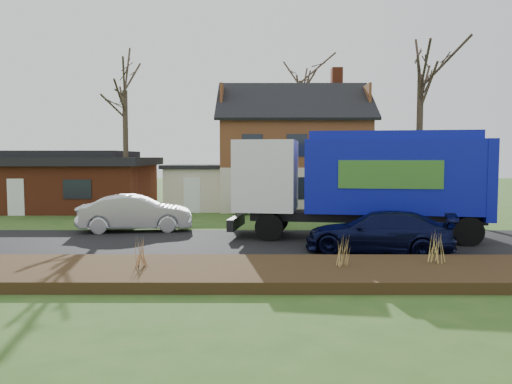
{
  "coord_description": "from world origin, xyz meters",
  "views": [
    {
      "loc": [
        -0.28,
        -18.84,
        3.31
      ],
      "look_at": [
        -0.36,
        2.5,
        1.82
      ],
      "focal_mm": 35.0,
      "sensor_mm": 36.0,
      "label": 1
    }
  ],
  "objects": [
    {
      "name": "grass_clump_east",
      "position": [
        4.8,
        -4.77,
        0.73
      ],
      "size": [
        0.35,
        0.29,
        0.87
      ],
      "color": "tan",
      "rests_on": "mulch_verge"
    },
    {
      "name": "main_house",
      "position": [
        1.49,
        13.91,
        4.03
      ],
      "size": [
        12.95,
        8.95,
        9.26
      ],
      "color": "beige",
      "rests_on": "ground"
    },
    {
      "name": "navy_wagon",
      "position": [
        3.89,
        -1.8,
        0.73
      ],
      "size": [
        5.4,
        3.41,
        1.46
      ],
      "primitive_type": "imported",
      "rotation": [
        0.0,
        0.0,
        -1.86
      ],
      "color": "black",
      "rests_on": "ground"
    },
    {
      "name": "tree_back",
      "position": [
        3.1,
        20.82,
        10.52
      ],
      "size": [
        3.98,
        3.98,
        12.62
      ],
      "color": "#392B22",
      "rests_on": "ground"
    },
    {
      "name": "mulch_verge",
      "position": [
        0.0,
        -5.3,
        0.15
      ],
      "size": [
        80.0,
        3.5,
        0.3
      ],
      "primitive_type": "cube",
      "color": "#301E10",
      "rests_on": "ground"
    },
    {
      "name": "tree_front_east",
      "position": [
        9.09,
        10.22,
        9.34
      ],
      "size": [
        4.14,
        4.14,
        11.49
      ],
      "color": "#3B2D23",
      "rests_on": "ground"
    },
    {
      "name": "ground",
      "position": [
        0.0,
        0.0,
        0.0
      ],
      "size": [
        120.0,
        120.0,
        0.0
      ],
      "primitive_type": "plane",
      "color": "#2C4F1A",
      "rests_on": "ground"
    },
    {
      "name": "tree_front_west",
      "position": [
        -7.81,
        9.6,
        8.1
      ],
      "size": [
        3.31,
        3.31,
        9.83
      ],
      "color": "#3F3426",
      "rests_on": "ground"
    },
    {
      "name": "grass_clump_mid",
      "position": [
        2.04,
        -5.24,
        0.72
      ],
      "size": [
        0.3,
        0.25,
        0.85
      ],
      "color": "tan",
      "rests_on": "mulch_verge"
    },
    {
      "name": "grass_clump_west",
      "position": [
        -3.51,
        -5.24,
        0.71
      ],
      "size": [
        0.31,
        0.26,
        0.82
      ],
      "color": "#9B6F44",
      "rests_on": "mulch_verge"
    },
    {
      "name": "road",
      "position": [
        0.0,
        0.0,
        0.01
      ],
      "size": [
        80.0,
        7.0,
        0.02
      ],
      "primitive_type": "cube",
      "color": "black",
      "rests_on": "ground"
    },
    {
      "name": "silver_sedan",
      "position": [
        -5.74,
        3.3,
        0.82
      ],
      "size": [
        5.17,
        2.5,
        1.63
      ],
      "primitive_type": "imported",
      "rotation": [
        0.0,
        0.0,
        1.73
      ],
      "color": "#B6B8BE",
      "rests_on": "ground"
    },
    {
      "name": "ranch_house",
      "position": [
        -12.0,
        13.0,
        1.81
      ],
      "size": [
        9.8,
        8.2,
        3.7
      ],
      "color": "brown",
      "rests_on": "ground"
    },
    {
      "name": "garbage_truck",
      "position": [
        3.98,
        1.26,
        2.49
      ],
      "size": [
        10.37,
        4.18,
        4.32
      ],
      "rotation": [
        0.0,
        0.0,
        -0.15
      ],
      "color": "black",
      "rests_on": "ground"
    }
  ]
}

